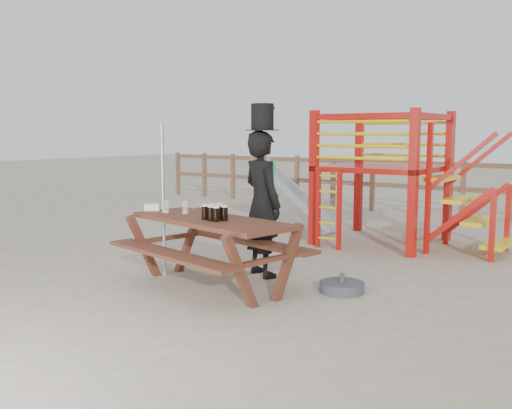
# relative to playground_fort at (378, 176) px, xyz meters

# --- Properties ---
(ground) EXTENTS (60.00, 60.00, 0.00)m
(ground) POSITION_rel_playground_fort_xyz_m (-0.12, -3.58, -1.07)
(ground) COLOR #B8A78F
(ground) RESTS_ON ground
(back_fence) EXTENTS (15.09, 0.09, 1.20)m
(back_fence) POSITION_rel_playground_fort_xyz_m (-0.12, 3.42, -0.34)
(back_fence) COLOR brown
(back_fence) RESTS_ON ground
(playground_fort) EXTENTS (4.71, 1.84, 2.10)m
(playground_fort) POSITION_rel_playground_fort_xyz_m (0.00, 0.00, 0.00)
(playground_fort) COLOR #B0110B
(playground_fort) RESTS_ON ground
(picnic_table) EXTENTS (2.29, 1.79, 0.80)m
(picnic_table) POSITION_rel_playground_fort_xyz_m (-0.39, -3.66, -0.57)
(picnic_table) COLOR brown
(picnic_table) RESTS_ON ground
(man_with_hat) EXTENTS (0.77, 0.65, 2.10)m
(man_with_hat) POSITION_rel_playground_fort_xyz_m (-0.24, -2.87, -0.13)
(man_with_hat) COLOR black
(man_with_hat) RESTS_ON ground
(metal_pole) EXTENTS (0.04, 0.04, 1.87)m
(metal_pole) POSITION_rel_playground_fort_xyz_m (-1.18, -3.62, -0.14)
(metal_pole) COLOR #B2B2B7
(metal_pole) RESTS_ON ground
(parasol_base) EXTENTS (0.50, 0.50, 0.21)m
(parasol_base) POSITION_rel_playground_fort_xyz_m (0.92, -2.98, -1.01)
(parasol_base) COLOR #3D3E43
(parasol_base) RESTS_ON ground
(paper_bag) EXTENTS (0.23, 0.22, 0.08)m
(paper_bag) POSITION_rel_playground_fort_xyz_m (-1.41, -3.58, -0.24)
(paper_bag) COLOR white
(paper_bag) RESTS_ON picnic_table
(stout_pints) EXTENTS (0.31, 0.31, 0.17)m
(stout_pints) POSITION_rel_playground_fort_xyz_m (-0.28, -3.72, -0.19)
(stout_pints) COLOR black
(stout_pints) RESTS_ON picnic_table
(empty_glasses) EXTENTS (0.31, 0.16, 0.15)m
(empty_glasses) POSITION_rel_playground_fort_xyz_m (-1.02, -3.57, -0.21)
(empty_glasses) COLOR silver
(empty_glasses) RESTS_ON picnic_table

